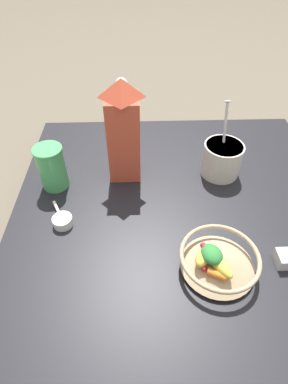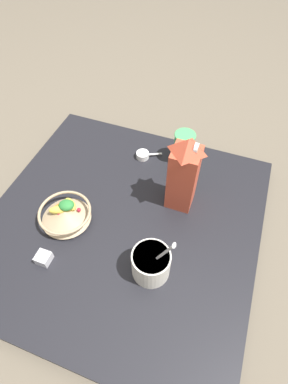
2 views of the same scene
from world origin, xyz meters
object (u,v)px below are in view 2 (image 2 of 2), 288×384
milk_carton (184,174)px  yogurt_tub (151,263)px  drinking_cup (184,147)px  fruit_bowl (65,214)px  spice_jar (44,258)px

milk_carton → yogurt_tub: 0.31m
yogurt_tub → drinking_cup: bearing=4.7°
fruit_bowl → spice_jar: 0.16m
milk_carton → spice_jar: bearing=138.0°
fruit_bowl → milk_carton: (0.21, -0.35, 0.12)m
milk_carton → drinking_cup: bearing=13.4°
milk_carton → yogurt_tub: milk_carton is taller
fruit_bowl → yogurt_tub: 0.35m
fruit_bowl → drinking_cup: 0.52m
fruit_bowl → drinking_cup: bearing=-35.4°
yogurt_tub → spice_jar: yogurt_tub is taller
fruit_bowl → yogurt_tub: yogurt_tub is taller
drinking_cup → spice_jar: drinking_cup is taller
drinking_cup → yogurt_tub: bearing=-175.3°
fruit_bowl → milk_carton: 0.42m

